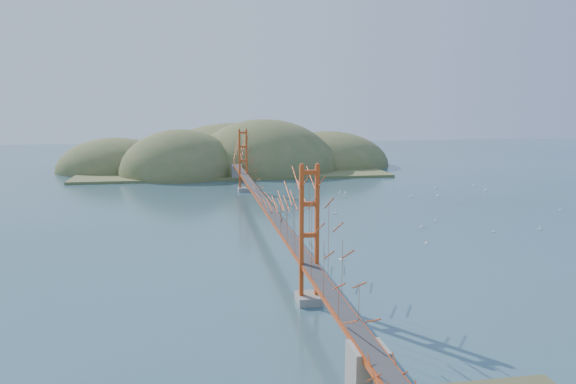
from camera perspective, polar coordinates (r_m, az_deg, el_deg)
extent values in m
plane|color=#305260|center=(76.40, -2.49, -3.42)|extent=(320.00, 320.00, 0.00)
cube|color=gray|center=(47.81, 2.12, -10.76)|extent=(2.00, 2.40, 0.70)
cube|color=gray|center=(105.66, -4.54, 0.26)|extent=(2.00, 2.40, 0.70)
cube|color=#B33D13|center=(75.75, -2.51, -0.99)|extent=(1.40, 92.00, 0.16)
cube|color=#B33D13|center=(75.78, -2.51, -1.14)|extent=(1.33, 92.00, 0.24)
cube|color=#38383A|center=(75.73, -2.51, -0.91)|extent=(1.19, 92.00, 0.03)
cube|color=gray|center=(33.07, 8.10, -17.87)|extent=(2.00, 2.20, 3.30)
cube|color=gray|center=(121.27, -5.24, 2.02)|extent=(2.20, 2.60, 3.30)
cube|color=olive|center=(139.26, -5.81, 2.36)|extent=(70.00, 40.00, 0.60)
ellipsoid|color=olive|center=(131.07, -10.81, 1.70)|extent=(28.00, 28.00, 21.00)
ellipsoid|color=olive|center=(138.08, -2.44, 2.23)|extent=(36.00, 36.00, 25.00)
ellipsoid|color=olive|center=(149.18, 4.05, 2.73)|extent=(32.00, 32.00, 18.00)
ellipsoid|color=olive|center=(144.18, -17.10, 2.13)|extent=(28.00, 28.00, 16.00)
ellipsoid|color=olive|center=(153.31, -5.43, 2.89)|extent=(44.00, 44.00, 22.00)
cube|color=white|center=(80.83, 24.21, -3.49)|extent=(0.59, 0.41, 0.10)
cylinder|color=white|center=(80.77, 24.23, -3.28)|extent=(0.02, 0.02, 0.62)
cube|color=white|center=(68.96, 13.88, -5.02)|extent=(0.17, 0.52, 0.09)
cylinder|color=white|center=(68.89, 13.89, -4.80)|extent=(0.01, 0.01, 0.56)
cube|color=white|center=(98.10, 16.92, -0.97)|extent=(0.43, 0.54, 0.10)
cylinder|color=white|center=(98.05, 16.93, -0.80)|extent=(0.02, 0.02, 0.58)
cube|color=white|center=(104.00, 14.96, -0.32)|extent=(0.30, 0.63, 0.11)
cylinder|color=white|center=(103.95, 14.96, -0.14)|extent=(0.02, 0.02, 0.66)
cube|color=white|center=(100.59, 12.33, -0.54)|extent=(0.49, 0.18, 0.09)
cylinder|color=white|center=(100.55, 12.34, -0.39)|extent=(0.01, 0.01, 0.53)
cube|color=white|center=(60.30, 5.40, -6.83)|extent=(0.32, 0.61, 0.11)
cylinder|color=white|center=(60.22, 5.41, -6.54)|extent=(0.02, 0.02, 0.64)
cube|color=white|center=(112.04, 14.75, 0.35)|extent=(0.50, 0.17, 0.09)
cylinder|color=white|center=(112.00, 14.75, 0.48)|extent=(0.01, 0.01, 0.54)
cube|color=white|center=(77.45, 13.38, -3.44)|extent=(0.48, 0.63, 0.11)
cylinder|color=white|center=(77.38, 13.39, -3.20)|extent=(0.02, 0.02, 0.67)
cube|color=white|center=(76.98, 20.13, -3.85)|extent=(0.50, 0.35, 0.09)
cylinder|color=white|center=(76.92, 20.14, -3.66)|extent=(0.01, 0.01, 0.52)
cube|color=white|center=(84.49, 4.79, -2.18)|extent=(0.63, 0.33, 0.11)
cylinder|color=white|center=(84.43, 4.80, -1.96)|extent=(0.02, 0.02, 0.66)
cube|color=white|center=(118.01, 18.37, 0.61)|extent=(0.54, 0.34, 0.09)
cylinder|color=white|center=(117.97, 18.37, 0.75)|extent=(0.01, 0.01, 0.56)
cube|color=white|center=(96.87, 25.90, -1.63)|extent=(0.36, 0.49, 0.09)
cylinder|color=white|center=(96.82, 25.91, -1.48)|extent=(0.01, 0.01, 0.52)
cube|color=white|center=(102.99, 5.80, -0.15)|extent=(0.55, 0.31, 0.09)
cylinder|color=white|center=(102.94, 5.80, 0.01)|extent=(0.02, 0.02, 0.57)
cube|color=white|center=(81.46, 14.76, -2.89)|extent=(0.46, 0.57, 0.10)
cylinder|color=white|center=(81.39, 14.77, -2.68)|extent=(0.02, 0.02, 0.61)
cube|color=white|center=(103.82, 5.30, -0.07)|extent=(0.58, 0.21, 0.10)
cylinder|color=white|center=(103.77, 5.31, 0.11)|extent=(0.02, 0.02, 0.63)
cube|color=white|center=(111.91, 19.40, 0.12)|extent=(0.66, 0.44, 0.11)
cylinder|color=white|center=(111.86, 19.41, 0.29)|extent=(0.02, 0.02, 0.68)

